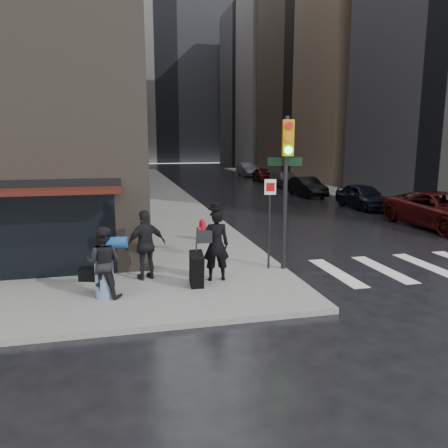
{
  "coord_description": "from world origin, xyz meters",
  "views": [
    {
      "loc": [
        -2.79,
        -10.69,
        3.93
      ],
      "look_at": [
        0.41,
        2.89,
        1.3
      ],
      "focal_mm": 35.0,
      "sensor_mm": 36.0,
      "label": 1
    }
  ],
  "objects_px": {
    "parked_car_2": "(307,187)",
    "parked_car_3": "(286,180)",
    "man_overcoat": "(212,249)",
    "fire_hydrant": "(203,231)",
    "man_jeans": "(103,262)",
    "traffic_light": "(285,173)",
    "parked_car_5": "(247,170)",
    "man_greycoat": "(146,245)",
    "parked_car_4": "(263,174)",
    "parked_car_0": "(442,210)",
    "parked_car_1": "(363,196)"
  },
  "relations": [
    {
      "from": "man_jeans",
      "to": "parked_car_0",
      "type": "xyz_separation_m",
      "value": [
        14.83,
        6.29,
        -0.22
      ]
    },
    {
      "from": "man_greycoat",
      "to": "parked_car_1",
      "type": "xyz_separation_m",
      "value": [
        13.43,
        11.35,
        -0.38
      ]
    },
    {
      "from": "man_overcoat",
      "to": "parked_car_2",
      "type": "bearing_deg",
      "value": -118.02
    },
    {
      "from": "fire_hydrant",
      "to": "parked_car_5",
      "type": "relative_size",
      "value": 0.17
    },
    {
      "from": "man_greycoat",
      "to": "parked_car_2",
      "type": "xyz_separation_m",
      "value": [
        12.6,
        17.66,
        -0.42
      ]
    },
    {
      "from": "man_greycoat",
      "to": "man_overcoat",
      "type": "bearing_deg",
      "value": 141.55
    },
    {
      "from": "fire_hydrant",
      "to": "parked_car_2",
      "type": "xyz_separation_m",
      "value": [
        10.17,
        13.1,
        0.19
      ]
    },
    {
      "from": "man_overcoat",
      "to": "parked_car_5",
      "type": "relative_size",
      "value": 0.46
    },
    {
      "from": "man_jeans",
      "to": "parked_car_0",
      "type": "distance_m",
      "value": 16.11
    },
    {
      "from": "traffic_light",
      "to": "parked_car_4",
      "type": "xyz_separation_m",
      "value": [
        9.36,
        30.27,
        -2.38
      ]
    },
    {
      "from": "man_overcoat",
      "to": "parked_car_3",
      "type": "height_order",
      "value": "man_overcoat"
    },
    {
      "from": "parked_car_2",
      "to": "man_jeans",
      "type": "bearing_deg",
      "value": -127.59
    },
    {
      "from": "parked_car_1",
      "to": "parked_car_4",
      "type": "xyz_separation_m",
      "value": [
        -0.03,
        18.93,
        -0.06
      ]
    },
    {
      "from": "parked_car_3",
      "to": "parked_car_4",
      "type": "height_order",
      "value": "parked_car_3"
    },
    {
      "from": "parked_car_1",
      "to": "traffic_light",
      "type": "bearing_deg",
      "value": -129.35
    },
    {
      "from": "parked_car_0",
      "to": "parked_car_4",
      "type": "relative_size",
      "value": 1.49
    },
    {
      "from": "parked_car_2",
      "to": "parked_car_3",
      "type": "xyz_separation_m",
      "value": [
        0.81,
        6.31,
        -0.02
      ]
    },
    {
      "from": "parked_car_1",
      "to": "parked_car_5",
      "type": "xyz_separation_m",
      "value": [
        0.2,
        25.24,
        0.05
      ]
    },
    {
      "from": "traffic_light",
      "to": "fire_hydrant",
      "type": "relative_size",
      "value": 5.56
    },
    {
      "from": "man_overcoat",
      "to": "parked_car_4",
      "type": "relative_size",
      "value": 0.55
    },
    {
      "from": "man_overcoat",
      "to": "parked_car_0",
      "type": "relative_size",
      "value": 0.37
    },
    {
      "from": "parked_car_0",
      "to": "parked_car_4",
      "type": "distance_m",
      "value": 25.24
    },
    {
      "from": "man_overcoat",
      "to": "man_jeans",
      "type": "height_order",
      "value": "man_overcoat"
    },
    {
      "from": "parked_car_5",
      "to": "fire_hydrant",
      "type": "bearing_deg",
      "value": -107.38
    },
    {
      "from": "parked_car_0",
      "to": "parked_car_1",
      "type": "height_order",
      "value": "parked_car_0"
    },
    {
      "from": "parked_car_3",
      "to": "man_jeans",
      "type": "bearing_deg",
      "value": -124.32
    },
    {
      "from": "parked_car_2",
      "to": "parked_car_4",
      "type": "bearing_deg",
      "value": 84.75
    },
    {
      "from": "parked_car_0",
      "to": "parked_car_1",
      "type": "relative_size",
      "value": 1.37
    },
    {
      "from": "parked_car_3",
      "to": "parked_car_4",
      "type": "distance_m",
      "value": 6.31
    },
    {
      "from": "man_overcoat",
      "to": "parked_car_5",
      "type": "xyz_separation_m",
      "value": [
        11.9,
        37.23,
        -0.29
      ]
    },
    {
      "from": "man_jeans",
      "to": "man_greycoat",
      "type": "bearing_deg",
      "value": -114.16
    },
    {
      "from": "man_greycoat",
      "to": "parked_car_2",
      "type": "bearing_deg",
      "value": -143.59
    },
    {
      "from": "man_greycoat",
      "to": "parked_car_4",
      "type": "bearing_deg",
      "value": -131.94
    },
    {
      "from": "traffic_light",
      "to": "parked_car_1",
      "type": "distance_m",
      "value": 14.91
    },
    {
      "from": "traffic_light",
      "to": "fire_hydrant",
      "type": "bearing_deg",
      "value": 120.96
    },
    {
      "from": "parked_car_5",
      "to": "man_jeans",
      "type": "bearing_deg",
      "value": -109.38
    },
    {
      "from": "traffic_light",
      "to": "fire_hydrant",
      "type": "xyz_separation_m",
      "value": [
        -1.6,
        4.56,
        -2.55
      ]
    },
    {
      "from": "fire_hydrant",
      "to": "parked_car_2",
      "type": "bearing_deg",
      "value": 52.16
    },
    {
      "from": "parked_car_2",
      "to": "parked_car_4",
      "type": "xyz_separation_m",
      "value": [
        0.79,
        12.62,
        -0.02
      ]
    },
    {
      "from": "parked_car_4",
      "to": "parked_car_5",
      "type": "distance_m",
      "value": 6.31
    },
    {
      "from": "traffic_light",
      "to": "parked_car_3",
      "type": "height_order",
      "value": "traffic_light"
    },
    {
      "from": "man_overcoat",
      "to": "fire_hydrant",
      "type": "relative_size",
      "value": 2.7
    },
    {
      "from": "fire_hydrant",
      "to": "parked_car_4",
      "type": "distance_m",
      "value": 27.96
    },
    {
      "from": "traffic_light",
      "to": "fire_hydrant",
      "type": "distance_m",
      "value": 5.46
    },
    {
      "from": "man_overcoat",
      "to": "man_greycoat",
      "type": "relative_size",
      "value": 1.13
    },
    {
      "from": "man_jeans",
      "to": "man_overcoat",
      "type": "bearing_deg",
      "value": -150.61
    },
    {
      "from": "fire_hydrant",
      "to": "parked_car_3",
      "type": "relative_size",
      "value": 0.17
    },
    {
      "from": "man_jeans",
      "to": "parked_car_0",
      "type": "height_order",
      "value": "man_jeans"
    },
    {
      "from": "parked_car_2",
      "to": "parked_car_3",
      "type": "bearing_deg",
      "value": 81.03
    },
    {
      "from": "man_jeans",
      "to": "parked_car_4",
      "type": "xyz_separation_m",
      "value": [
        14.5,
        31.52,
        -0.36
      ]
    }
  ]
}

